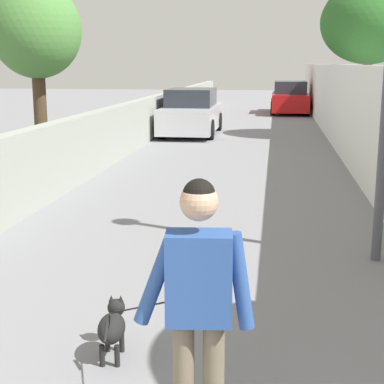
# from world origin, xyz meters

# --- Properties ---
(ground_plane) EXTENTS (80.00, 80.00, 0.00)m
(ground_plane) POSITION_xyz_m (14.00, 0.00, 0.00)
(ground_plane) COLOR gray
(wall_left) EXTENTS (48.00, 0.30, 1.32)m
(wall_left) POSITION_xyz_m (12.00, 2.90, 0.66)
(wall_left) COLOR #999E93
(wall_left) RESTS_ON ground
(fence_right) EXTENTS (48.00, 0.30, 2.33)m
(fence_right) POSITION_xyz_m (12.00, -2.90, 1.17)
(fence_right) COLOR white
(fence_right) RESTS_ON ground
(tree_right_mid) EXTENTS (3.01, 3.01, 4.86)m
(tree_right_mid) POSITION_xyz_m (19.00, -3.87, 3.57)
(tree_right_mid) COLOR brown
(tree_right_mid) RESTS_ON ground
(tree_left_far) EXTENTS (2.08, 2.08, 4.22)m
(tree_left_far) POSITION_xyz_m (13.00, 4.42, 3.07)
(tree_left_far) COLOR #473523
(tree_left_far) RESTS_ON ground
(person_skateboarder) EXTENTS (0.26, 0.72, 1.66)m
(person_skateboarder) POSITION_xyz_m (2.87, -0.66, 1.05)
(person_skateboarder) COLOR #726651
(person_skateboarder) RESTS_ON skateboard
(dog) EXTENTS (1.44, 0.99, 1.06)m
(dog) POSITION_xyz_m (4.01, 0.19, 0.27)
(dog) COLOR black
(dog) RESTS_ON ground
(car_near) EXTENTS (4.29, 1.80, 1.54)m
(car_near) POSITION_xyz_m (19.51, 1.75, 0.72)
(car_near) COLOR silver
(car_near) RESTS_ON ground
(car_far) EXTENTS (4.37, 1.80, 1.54)m
(car_far) POSITION_xyz_m (28.80, -1.75, 0.72)
(car_far) COLOR #B71414
(car_far) RESTS_ON ground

